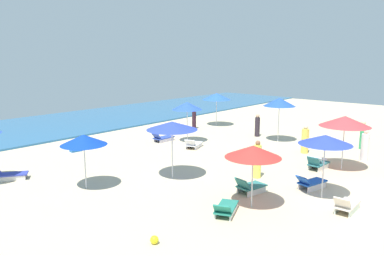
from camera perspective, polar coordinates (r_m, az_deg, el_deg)
The scene contains 26 objects.
ocean at distance 31.60m, azimuth -19.71°, elevation 0.51°, with size 60.00×10.50×0.12m, color #2A6597.
umbrella_0 at distance 23.42m, azimuth -0.74°, elevation 3.38°, with size 1.87×1.87×2.58m.
lounge_chair_0_0 at distance 24.14m, azimuth -4.49°, elevation -1.48°, with size 1.53×0.67×0.66m.
lounge_chair_0_1 at distance 22.35m, azimuth 0.23°, elevation -2.48°, with size 1.59×1.11×0.63m.
lounge_chair_1_1 at distance 18.60m, azimuth -25.98°, elevation -6.35°, with size 1.48×1.27×0.66m.
umbrella_2 at distance 24.32m, azimuth 13.15°, elevation 3.86°, with size 2.02×2.02×2.81m.
umbrella_3 at distance 13.45m, azimuth 9.27°, elevation -3.54°, with size 2.02×2.02×2.30m.
lounge_chair_3_0 at distance 13.31m, azimuth 5.14°, elevation -12.05°, with size 1.59×1.13×0.60m.
lounge_chair_3_1 at distance 15.33m, azimuth 8.79°, elevation -8.77°, with size 1.35×0.91×0.70m.
umbrella_4 at distance 14.97m, azimuth 19.61°, elevation -1.68°, with size 1.99×1.99×2.50m.
lounge_chair_4_0 at distance 16.36m, azimuth 17.61°, elevation -7.93°, with size 1.51×0.88×0.67m.
lounge_chair_4_1 at distance 14.46m, azimuth 22.42°, elevation -10.78°, with size 1.39×0.61×0.72m.
umbrella_5 at distance 19.15m, azimuth 22.23°, elevation 0.97°, with size 2.37×2.37×2.63m.
lounge_chair_5_0 at distance 19.20m, azimuth 18.57°, elevation -5.19°, with size 1.38×0.67×0.73m.
lounge_chair_5_1 at distance 19.72m, azimuth 18.54°, elevation -4.86°, with size 1.61×0.92×0.64m.
umbrella_6 at distance 29.32m, azimuth 3.75°, elevation 4.81°, with size 2.21×2.21×2.57m.
umbrella_7 at distance 16.44m, azimuth -3.06°, elevation 0.36°, with size 2.26×2.26×2.59m.
umbrella_8 at distance 15.80m, azimuth -16.14°, elevation -1.74°, with size 1.88×1.88×2.29m.
beachgoer_0 at distance 17.11m, azimuth 9.90°, elevation -4.88°, with size 0.48×0.48×1.72m.
beachgoer_1 at distance 22.07m, azimuth 16.80°, elevation -1.78°, with size 0.44×0.44×1.61m.
beachgoer_2 at distance 25.91m, azimuth 9.90°, elevation 0.33°, with size 0.47×0.47×1.54m.
beachgoer_3 at distance 24.21m, azimuth 24.49°, elevation -1.01°, with size 0.41×0.41×1.69m.
beachgoer_4 at distance 21.51m, azimuth 24.78°, elevation -2.59°, with size 0.55×0.55×1.66m.
beachgoer_5 at distance 28.23m, azimuth 0.32°, elevation 1.27°, with size 0.39×0.39×1.48m.
cooler_box_0 at distance 22.59m, azimuth -17.31°, elevation -2.94°, with size 0.58×0.39×0.40m, color #1E5EAD.
beach_ball_1 at distance 11.48m, azimuth -5.74°, elevation -16.55°, with size 0.25×0.25×0.25m, color yellow.
Camera 1 is at (-15.07, -2.51, 5.40)m, focal length 35.10 mm.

